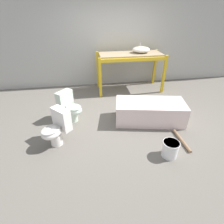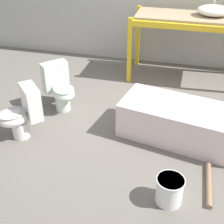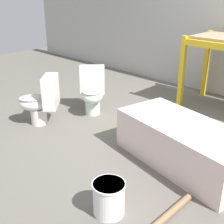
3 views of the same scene
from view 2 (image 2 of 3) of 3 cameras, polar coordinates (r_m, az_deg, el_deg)
The scene contains 8 objects.
ground_plane at distance 4.56m, azimuth 5.98°, elevation -0.62°, with size 12.00×12.00×0.00m, color #666059.
shelving_rack at distance 5.42m, azimuth 14.23°, elevation 15.04°, with size 1.93×0.82×1.10m.
sink_basin at distance 5.40m, azimuth 18.05°, elevation 17.24°, with size 0.52×0.41×0.25m.
bathtub_main at distance 4.05m, azimuth 12.38°, elevation -1.39°, with size 1.60×0.96×0.47m.
toilet_near at distance 4.60m, azimuth -9.51°, elevation 4.43°, with size 0.62×0.61×0.69m.
toilet_far at distance 4.11m, azimuth -16.16°, elevation -0.17°, with size 0.62×0.61×0.69m.
bucket_white at distance 3.25m, azimuth 10.47°, elevation -13.81°, with size 0.29×0.29×0.30m.
loose_pipe at distance 3.59m, azimuth 17.28°, elevation -12.48°, with size 0.07×0.65×0.06m.
Camera 2 is at (0.49, -3.79, 2.49)m, focal length 50.00 mm.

